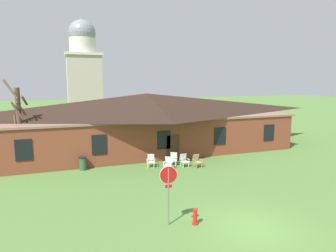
{
  "coord_description": "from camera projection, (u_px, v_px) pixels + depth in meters",
  "views": [
    {
      "loc": [
        -7.82,
        -10.32,
        6.48
      ],
      "look_at": [
        -1.25,
        7.69,
        3.59
      ],
      "focal_mm": 31.92,
      "sensor_mm": 36.0,
      "label": 1
    }
  ],
  "objects": [
    {
      "name": "ground_plane",
      "position": [
        254.0,
        229.0,
        13.2
      ],
      "size": [
        200.0,
        200.0,
        0.0
      ],
      "primitive_type": "plane",
      "color": "#517A38"
    },
    {
      "name": "dome_tower",
      "position": [
        84.0,
        76.0,
        44.21
      ],
      "size": [
        5.18,
        5.18,
        16.2
      ],
      "color": "#BCB29E",
      "rests_on": "ground"
    },
    {
      "name": "lawn_chair_by_porch",
      "position": [
        151.0,
        160.0,
        22.77
      ],
      "size": [
        0.75,
        0.8,
        0.96
      ],
      "color": "silver",
      "rests_on": "ground"
    },
    {
      "name": "stop_sign",
      "position": [
        168.0,
        183.0,
        13.3
      ],
      "size": [
        0.8,
        0.17,
        2.77
      ],
      "color": "slate",
      "rests_on": "ground"
    },
    {
      "name": "lawn_chair_left_end",
      "position": [
        173.0,
        158.0,
        23.32
      ],
      "size": [
        0.83,
        0.86,
        0.96
      ],
      "color": "white",
      "rests_on": "ground"
    },
    {
      "name": "lawn_chair_middle",
      "position": [
        184.0,
        160.0,
        22.85
      ],
      "size": [
        0.65,
        0.68,
        0.96
      ],
      "color": "silver",
      "rests_on": "ground"
    },
    {
      "name": "brick_building",
      "position": [
        147.0,
        121.0,
        28.67
      ],
      "size": [
        26.8,
        10.4,
        5.33
      ],
      "color": "brown",
      "rests_on": "ground"
    },
    {
      "name": "lawn_chair_near_door",
      "position": [
        168.0,
        163.0,
        21.99
      ],
      "size": [
        0.85,
        0.87,
        0.96
      ],
      "color": "silver",
      "rests_on": "ground"
    },
    {
      "name": "lawn_chair_right_end",
      "position": [
        197.0,
        161.0,
        22.68
      ],
      "size": [
        0.67,
        0.7,
        0.96
      ],
      "color": "tan",
      "rests_on": "ground"
    },
    {
      "name": "fire_hydrant",
      "position": [
        195.0,
        216.0,
        13.59
      ],
      "size": [
        0.36,
        0.28,
        0.79
      ],
      "color": "red",
      "rests_on": "ground"
    },
    {
      "name": "bare_tree_beside_building",
      "position": [
        19.0,
        124.0,
        22.13
      ],
      "size": [
        1.54,
        1.32,
        6.6
      ],
      "color": "brown",
      "rests_on": "ground"
    },
    {
      "name": "trash_bin",
      "position": [
        83.0,
        163.0,
        21.9
      ],
      "size": [
        0.56,
        0.56,
        0.98
      ],
      "color": "#335638",
      "rests_on": "ground"
    }
  ]
}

